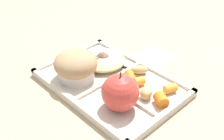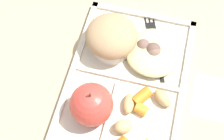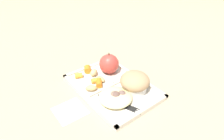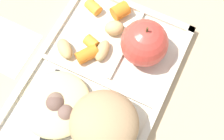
# 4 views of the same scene
# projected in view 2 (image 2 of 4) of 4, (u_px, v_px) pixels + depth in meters

# --- Properties ---
(ground) EXTENTS (6.00, 6.00, 0.00)m
(ground) POSITION_uv_depth(u_px,v_px,m) (127.00, 82.00, 0.63)
(ground) COLOR tan
(lunch_tray) EXTENTS (0.32, 0.22, 0.02)m
(lunch_tray) POSITION_uv_depth(u_px,v_px,m) (127.00, 81.00, 0.62)
(lunch_tray) COLOR beige
(lunch_tray) RESTS_ON ground
(green_apple) EXTENTS (0.08, 0.08, 0.09)m
(green_apple) POSITION_uv_depth(u_px,v_px,m) (91.00, 104.00, 0.55)
(green_apple) COLOR #C63D33
(green_apple) RESTS_ON lunch_tray
(bran_muffin) EXTENTS (0.10, 0.10, 0.07)m
(bran_muffin) POSITION_uv_depth(u_px,v_px,m) (112.00, 38.00, 0.62)
(bran_muffin) COLOR silver
(bran_muffin) RESTS_ON lunch_tray
(carrot_slice_edge) EXTENTS (0.02, 0.03, 0.02)m
(carrot_slice_edge) POSITION_uv_depth(u_px,v_px,m) (141.00, 109.00, 0.58)
(carrot_slice_edge) COLOR orange
(carrot_slice_edge) RESTS_ON lunch_tray
(carrot_slice_near_corner) EXTENTS (0.04, 0.04, 0.02)m
(carrot_slice_near_corner) POSITION_uv_depth(u_px,v_px,m) (141.00, 97.00, 0.59)
(carrot_slice_near_corner) COLOR orange
(carrot_slice_near_corner) RESTS_ON lunch_tray
(potato_chunk_browned) EXTENTS (0.04, 0.04, 0.02)m
(potato_chunk_browned) POSITION_uv_depth(u_px,v_px,m) (163.00, 98.00, 0.59)
(potato_chunk_browned) COLOR tan
(potato_chunk_browned) RESTS_ON lunch_tray
(potato_chunk_large) EXTENTS (0.04, 0.04, 0.03)m
(potato_chunk_large) POSITION_uv_depth(u_px,v_px,m) (123.00, 127.00, 0.56)
(potato_chunk_large) COLOR tan
(potato_chunk_large) RESTS_ON lunch_tray
(potato_chunk_corner) EXTENTS (0.04, 0.02, 0.02)m
(potato_chunk_corner) POSITION_uv_depth(u_px,v_px,m) (129.00, 103.00, 0.59)
(potato_chunk_corner) COLOR tan
(potato_chunk_corner) RESTS_ON lunch_tray
(egg_noodle_pile) EXTENTS (0.11, 0.11, 0.03)m
(egg_noodle_pile) POSITION_uv_depth(u_px,v_px,m) (153.00, 52.00, 0.63)
(egg_noodle_pile) COLOR #D6C684
(egg_noodle_pile) RESTS_ON lunch_tray
(meatball_back) EXTENTS (0.03, 0.03, 0.03)m
(meatball_back) POSITION_uv_depth(u_px,v_px,m) (143.00, 46.00, 0.63)
(meatball_back) COLOR brown
(meatball_back) RESTS_ON lunch_tray
(meatball_center) EXTENTS (0.03, 0.03, 0.03)m
(meatball_center) POSITION_uv_depth(u_px,v_px,m) (154.00, 51.00, 0.63)
(meatball_center) COLOR brown
(meatball_center) RESTS_ON lunch_tray
(meatball_front) EXTENTS (0.03, 0.03, 0.03)m
(meatball_front) POSITION_uv_depth(u_px,v_px,m) (153.00, 51.00, 0.63)
(meatball_front) COLOR brown
(meatball_front) RESTS_ON lunch_tray
(meatball_side) EXTENTS (0.03, 0.03, 0.03)m
(meatball_side) POSITION_uv_depth(u_px,v_px,m) (153.00, 52.00, 0.63)
(meatball_side) COLOR #755B4C
(meatball_side) RESTS_ON lunch_tray
(plastic_fork) EXTENTS (0.15, 0.07, 0.00)m
(plastic_fork) POSITION_uv_depth(u_px,v_px,m) (154.00, 41.00, 0.66)
(plastic_fork) COLOR black
(plastic_fork) RESTS_ON lunch_tray
(paper_napkin) EXTENTS (0.09, 0.09, 0.00)m
(paper_napkin) POSITION_uv_depth(u_px,v_px,m) (217.00, 99.00, 0.61)
(paper_napkin) COLOR white
(paper_napkin) RESTS_ON ground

